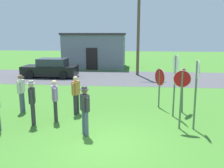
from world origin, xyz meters
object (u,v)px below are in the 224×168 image
at_px(stop_sign_tallest, 196,84).
at_px(stop_sign_center_cluster, 181,90).
at_px(stop_sign_far_back, 183,83).
at_px(person_with_sunhat, 55,98).
at_px(utility_pole, 139,19).
at_px(parked_car_on_street, 51,69).
at_px(person_in_blue, 85,108).
at_px(stop_sign_leaning_right, 160,81).
at_px(person_holding_notes, 76,93).
at_px(stop_sign_low_front, 175,75).
at_px(person_on_left, 32,100).
at_px(person_in_teal, 21,91).

xyz_separation_m(stop_sign_tallest, stop_sign_center_cluster, (-0.50, 0.00, -0.25)).
height_order(stop_sign_far_back, person_with_sunhat, stop_sign_far_back).
height_order(stop_sign_tallest, stop_sign_center_cluster, stop_sign_tallest).
distance_m(utility_pole, stop_sign_far_back, 10.32).
height_order(parked_car_on_street, person_in_blue, person_in_blue).
bearing_deg(stop_sign_far_back, stop_sign_leaning_right, 144.90).
relative_size(stop_sign_center_cluster, person_holding_notes, 1.30).
distance_m(parked_car_on_street, stop_sign_low_front, 12.03).
bearing_deg(stop_sign_leaning_right, stop_sign_tallest, -68.43).
relative_size(stop_sign_center_cluster, person_in_blue, 1.27).
height_order(person_on_left, person_with_sunhat, person_on_left).
relative_size(utility_pole, person_with_sunhat, 5.27).
bearing_deg(stop_sign_tallest, utility_pole, 99.43).
bearing_deg(parked_car_on_street, stop_sign_far_back, -42.22).
relative_size(utility_pole, parked_car_on_street, 2.07).
bearing_deg(parked_car_on_street, person_in_blue, -65.00).
bearing_deg(person_on_left, person_with_sunhat, 31.23).
xyz_separation_m(stop_sign_leaning_right, person_holding_notes, (-3.69, -1.28, -0.33)).
xyz_separation_m(stop_sign_center_cluster, person_in_blue, (-3.37, -0.86, -0.49)).
bearing_deg(person_in_blue, stop_sign_leaning_right, 50.11).
bearing_deg(parked_car_on_street, person_with_sunhat, -69.56).
bearing_deg(person_holding_notes, person_in_teal, 177.91).
distance_m(stop_sign_low_front, person_on_left, 5.79).
bearing_deg(person_in_blue, person_on_left, 161.18).
bearing_deg(person_in_teal, person_with_sunhat, -28.77).
bearing_deg(stop_sign_far_back, stop_sign_center_cluster, -102.68).
bearing_deg(stop_sign_low_front, person_on_left, -165.37).
bearing_deg(person_in_teal, person_in_blue, -33.75).
distance_m(stop_sign_tallest, stop_sign_leaning_right, 2.79).
distance_m(stop_sign_tallest, person_on_left, 6.11).
distance_m(parked_car_on_street, stop_sign_tallest, 13.35).
relative_size(stop_sign_center_cluster, person_on_left, 1.27).
bearing_deg(person_in_blue, person_holding_notes, 111.27).
height_order(utility_pole, person_on_left, utility_pole).
xyz_separation_m(stop_sign_leaning_right, person_on_left, (-5.05, -2.67, -0.30)).
relative_size(stop_sign_low_front, person_in_blue, 1.52).
bearing_deg(person_in_blue, stop_sign_tallest, 12.47).
relative_size(person_on_left, person_in_blue, 1.00).
relative_size(utility_pole, stop_sign_leaning_right, 4.71).
distance_m(person_holding_notes, person_in_teal, 2.51).
height_order(utility_pole, person_in_teal, utility_pole).
relative_size(stop_sign_far_back, person_in_teal, 1.19).
relative_size(person_on_left, person_in_teal, 1.03).
height_order(stop_sign_center_cluster, person_holding_notes, stop_sign_center_cluster).
bearing_deg(person_holding_notes, person_on_left, -134.21).
height_order(person_on_left, person_holding_notes, person_on_left).
xyz_separation_m(stop_sign_far_back, person_with_sunhat, (-5.25, -1.57, -0.42)).
height_order(stop_sign_tallest, person_in_teal, stop_sign_tallest).
xyz_separation_m(stop_sign_far_back, person_holding_notes, (-4.63, -0.62, -0.42)).
height_order(parked_car_on_street, stop_sign_far_back, stop_sign_far_back).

